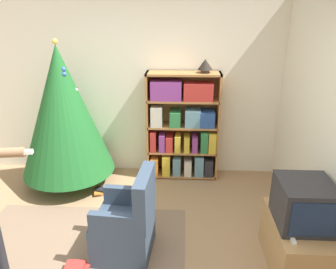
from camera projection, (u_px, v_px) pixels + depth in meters
wall_back at (147, 86)px, 4.72m from camera, size 8.00×0.10×2.60m
area_rug at (67, 268)px, 3.18m from camera, size 2.28×2.06×0.01m
bookshelf at (183, 128)px, 4.67m from camera, size 1.02×0.32×1.55m
tv_stand at (297, 245)px, 3.11m from camera, size 0.50×0.85×0.51m
television at (304, 203)px, 2.94m from camera, size 0.47×0.51×0.41m
game_remote at (293, 239)px, 2.79m from camera, size 0.04×0.12×0.02m
christmas_tree at (63, 112)px, 4.33m from camera, size 1.25×1.25×2.01m
armchair at (127, 226)px, 3.28m from camera, size 0.61×0.60×0.92m
table_lamp at (205, 65)px, 4.34m from camera, size 0.20×0.20×0.18m
book_pile_near_tree at (102, 191)px, 4.44m from camera, size 0.24×0.21×0.08m
book_pile_by_chair at (76, 268)px, 3.12m from camera, size 0.24×0.19×0.09m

